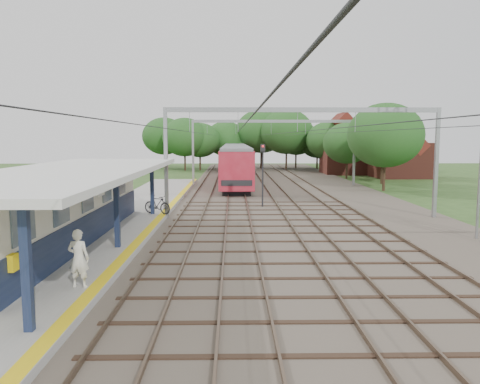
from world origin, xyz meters
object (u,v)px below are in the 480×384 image
object	(u,v)px
person	(78,258)
train	(235,160)
bicycle	(157,205)
signal_post	(263,167)

from	to	relation	value
person	train	size ratio (longest dim) A/B	0.05
person	bicycle	xyz separation A→B (m)	(0.17, 14.60, -0.36)
person	bicycle	bearing A→B (deg)	-84.46
train	signal_post	xyz separation A→B (m)	(1.85, -25.26, 0.72)
person	train	bearing A→B (deg)	-90.55
train	person	bearing A→B (deg)	-96.74
bicycle	signal_post	bearing A→B (deg)	-27.10
bicycle	signal_post	distance (m)	8.64
bicycle	train	bearing A→B (deg)	19.15
person	train	xyz separation A→B (m)	(5.27, 44.56, 0.99)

